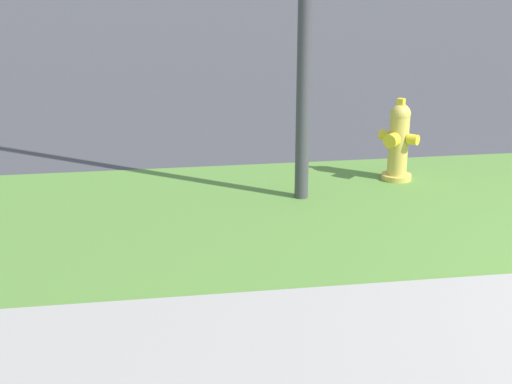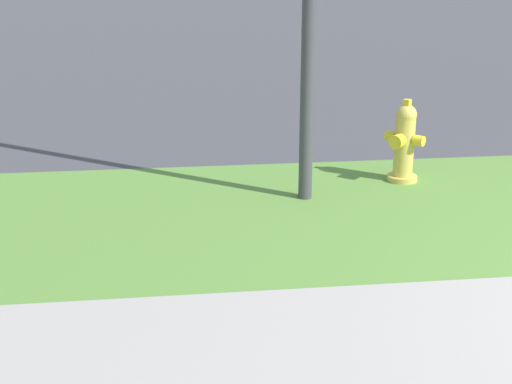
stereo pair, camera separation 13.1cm
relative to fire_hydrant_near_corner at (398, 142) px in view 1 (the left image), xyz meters
The scene contains 1 object.
fire_hydrant_near_corner is the anchor object (origin of this frame).
Camera 1 is at (-3.72, -2.67, 1.93)m, focal length 50.00 mm.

